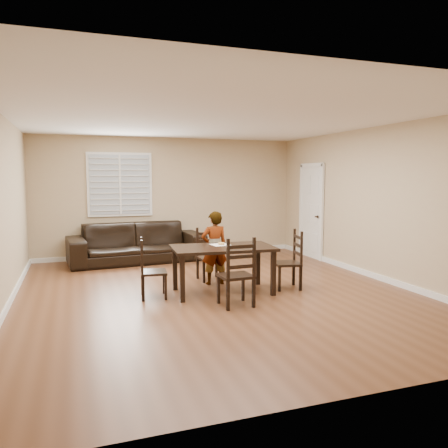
{
  "coord_description": "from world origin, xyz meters",
  "views": [
    {
      "loc": [
        -2.07,
        -6.4,
        1.82
      ],
      "look_at": [
        0.39,
        0.75,
        1.0
      ],
      "focal_mm": 35.0,
      "sensor_mm": 36.0,
      "label": 1
    }
  ],
  "objects_px": {
    "dining_table": "(223,252)",
    "sofa": "(137,243)",
    "chair_near": "(208,256)",
    "donut": "(221,243)",
    "chair_left": "(146,271)",
    "chair_far": "(239,276)",
    "chair_right": "(294,262)",
    "child": "(214,248)"
  },
  "relations": [
    {
      "from": "chair_left",
      "to": "chair_right",
      "type": "relative_size",
      "value": 0.94
    },
    {
      "from": "chair_left",
      "to": "sofa",
      "type": "xyz_separation_m",
      "value": [
        0.26,
        2.88,
        0.0
      ]
    },
    {
      "from": "dining_table",
      "to": "chair_far",
      "type": "bearing_deg",
      "value": -89.01
    },
    {
      "from": "sofa",
      "to": "donut",
      "type": "bearing_deg",
      "value": -76.04
    },
    {
      "from": "chair_left",
      "to": "chair_right",
      "type": "height_order",
      "value": "chair_right"
    },
    {
      "from": "chair_near",
      "to": "chair_left",
      "type": "distance_m",
      "value": 1.54
    },
    {
      "from": "chair_left",
      "to": "donut",
      "type": "relative_size",
      "value": 8.5
    },
    {
      "from": "dining_table",
      "to": "donut",
      "type": "distance_m",
      "value": 0.21
    },
    {
      "from": "chair_right",
      "to": "sofa",
      "type": "relative_size",
      "value": 0.34
    },
    {
      "from": "chair_left",
      "to": "donut",
      "type": "bearing_deg",
      "value": -79.35
    },
    {
      "from": "dining_table",
      "to": "chair_near",
      "type": "relative_size",
      "value": 1.77
    },
    {
      "from": "donut",
      "to": "sofa",
      "type": "distance_m",
      "value": 2.98
    },
    {
      "from": "dining_table",
      "to": "chair_near",
      "type": "bearing_deg",
      "value": 90.83
    },
    {
      "from": "dining_table",
      "to": "child",
      "type": "relative_size",
      "value": 1.31
    },
    {
      "from": "chair_far",
      "to": "sofa",
      "type": "height_order",
      "value": "chair_far"
    },
    {
      "from": "chair_near",
      "to": "donut",
      "type": "bearing_deg",
      "value": -95.04
    },
    {
      "from": "chair_right",
      "to": "donut",
      "type": "relative_size",
      "value": 9.01
    },
    {
      "from": "chair_near",
      "to": "chair_right",
      "type": "bearing_deg",
      "value": -47.22
    },
    {
      "from": "dining_table",
      "to": "sofa",
      "type": "xyz_separation_m",
      "value": [
        -0.93,
        2.98,
        -0.23
      ]
    },
    {
      "from": "sofa",
      "to": "chair_near",
      "type": "bearing_deg",
      "value": -68.52
    },
    {
      "from": "chair_left",
      "to": "chair_near",
      "type": "bearing_deg",
      "value": -47.33
    },
    {
      "from": "dining_table",
      "to": "sofa",
      "type": "height_order",
      "value": "sofa"
    },
    {
      "from": "chair_near",
      "to": "chair_left",
      "type": "relative_size",
      "value": 1.02
    },
    {
      "from": "donut",
      "to": "sofa",
      "type": "bearing_deg",
      "value": 108.93
    },
    {
      "from": "chair_far",
      "to": "donut",
      "type": "relative_size",
      "value": 9.34
    },
    {
      "from": "chair_near",
      "to": "chair_right",
      "type": "distance_m",
      "value": 1.57
    },
    {
      "from": "chair_near",
      "to": "chair_right",
      "type": "xyz_separation_m",
      "value": [
        1.13,
        -1.09,
        0.02
      ]
    },
    {
      "from": "dining_table",
      "to": "child",
      "type": "height_order",
      "value": "child"
    },
    {
      "from": "chair_far",
      "to": "dining_table",
      "type": "bearing_deg",
      "value": -95.89
    },
    {
      "from": "chair_far",
      "to": "sofa",
      "type": "bearing_deg",
      "value": -79.66
    },
    {
      "from": "dining_table",
      "to": "chair_left",
      "type": "distance_m",
      "value": 1.21
    },
    {
      "from": "chair_far",
      "to": "child",
      "type": "relative_size",
      "value": 0.8
    },
    {
      "from": "chair_right",
      "to": "donut",
      "type": "distance_m",
      "value": 1.23
    },
    {
      "from": "chair_near",
      "to": "chair_far",
      "type": "bearing_deg",
      "value": -96.53
    },
    {
      "from": "child",
      "to": "donut",
      "type": "distance_m",
      "value": 0.42
    },
    {
      "from": "chair_left",
      "to": "chair_right",
      "type": "bearing_deg",
      "value": -87.87
    },
    {
      "from": "child",
      "to": "chair_right",
      "type": "bearing_deg",
      "value": 148.2
    },
    {
      "from": "dining_table",
      "to": "child",
      "type": "xyz_separation_m",
      "value": [
        0.04,
        0.57,
        -0.02
      ]
    },
    {
      "from": "chair_left",
      "to": "donut",
      "type": "xyz_separation_m",
      "value": [
        1.22,
        0.08,
        0.35
      ]
    },
    {
      "from": "dining_table",
      "to": "chair_near",
      "type": "distance_m",
      "value": 1.02
    },
    {
      "from": "chair_far",
      "to": "child",
      "type": "xyz_separation_m",
      "value": [
        0.09,
        1.4,
        0.17
      ]
    },
    {
      "from": "donut",
      "to": "child",
      "type": "bearing_deg",
      "value": 88.67
    }
  ]
}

